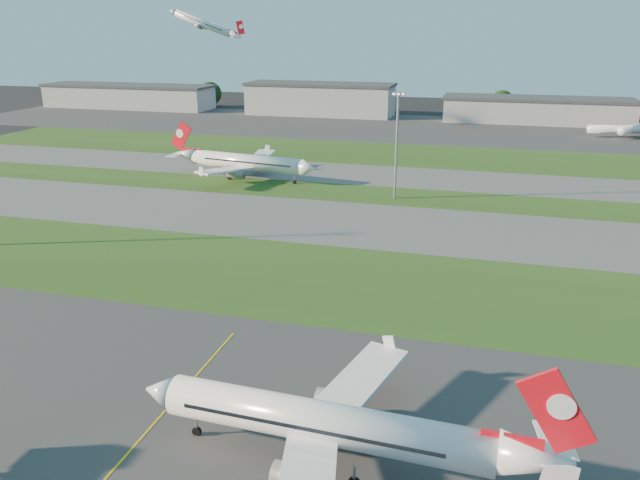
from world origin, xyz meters
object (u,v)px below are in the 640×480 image
(airliner_taxiing, at_px, (246,162))
(mini_jet_far, at_px, (622,129))
(airliner_parked, at_px, (328,425))
(light_mast_centre, at_px, (397,139))
(mini_jet_near, at_px, (636,128))

(airliner_taxiing, distance_m, mini_jet_far, 154.11)
(airliner_parked, bearing_deg, mini_jet_far, 76.40)
(airliner_parked, relative_size, light_mast_centre, 1.54)
(mini_jet_near, distance_m, light_mast_centre, 141.76)
(airliner_parked, xyz_separation_m, airliner_taxiing, (-53.05, 110.67, 0.31))
(mini_jet_near, height_order, mini_jet_far, same)
(airliner_parked, xyz_separation_m, mini_jet_far, (60.66, 214.67, -1.07))
(airliner_taxiing, distance_m, light_mast_centre, 45.85)
(mini_jet_near, bearing_deg, airliner_parked, -164.07)
(light_mast_centre, bearing_deg, mini_jet_far, 58.41)
(airliner_taxiing, relative_size, mini_jet_near, 1.69)
(mini_jet_near, bearing_deg, airliner_taxiing, 165.15)
(mini_jet_far, relative_size, light_mast_centre, 1.09)
(airliner_taxiing, height_order, mini_jet_far, airliner_taxiing)
(airliner_parked, xyz_separation_m, mini_jet_near, (66.43, 219.76, -1.07))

